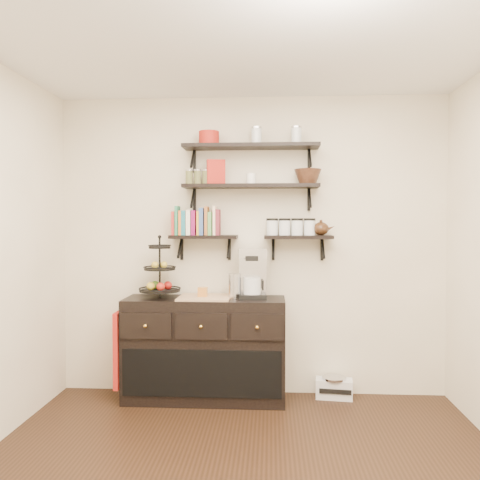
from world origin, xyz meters
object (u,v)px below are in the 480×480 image
fruit_stand (160,277)px  radio (334,388)px  sideboard (205,349)px  coffee_maker (252,274)px

fruit_stand → radio: 1.83m
fruit_stand → sideboard: bearing=-0.6°
fruit_stand → coffee_maker: 0.81m
coffee_maker → radio: (0.73, 0.08, -1.02)m
coffee_maker → radio: size_ratio=1.31×
fruit_stand → radio: bearing=3.8°
sideboard → radio: size_ratio=4.17×
fruit_stand → radio: fruit_stand is taller
sideboard → radio: bearing=5.3°
sideboard → radio: sideboard is taller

